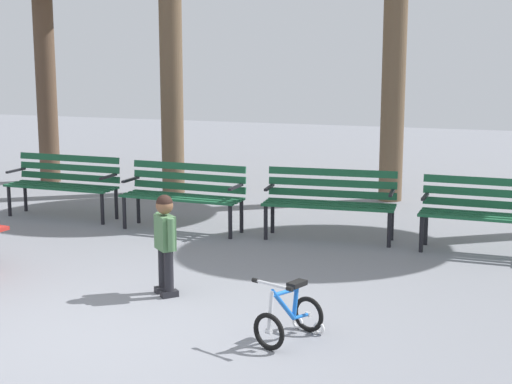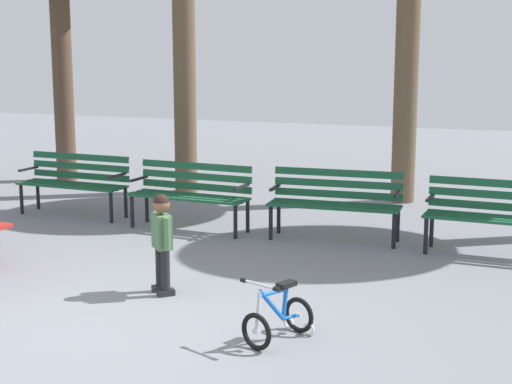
# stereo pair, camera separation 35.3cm
# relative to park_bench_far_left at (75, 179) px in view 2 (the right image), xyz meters

# --- Properties ---
(ground) EXTENTS (36.00, 36.00, 0.00)m
(ground) POSITION_rel_park_bench_far_left_xyz_m (2.72, -3.92, -0.51)
(ground) COLOR slate
(park_bench_far_left) EXTENTS (1.61, 0.50, 0.85)m
(park_bench_far_left) POSITION_rel_park_bench_far_left_xyz_m (0.00, 0.00, 0.00)
(park_bench_far_left) COLOR #195133
(park_bench_far_left) RESTS_ON ground
(park_bench_left) EXTENTS (1.62, 0.53, 0.85)m
(park_bench_left) POSITION_rel_park_bench_far_left_xyz_m (1.90, -0.18, 0.00)
(park_bench_left) COLOR #195133
(park_bench_left) RESTS_ON ground
(park_bench_right) EXTENTS (1.63, 0.57, 0.85)m
(park_bench_right) POSITION_rel_park_bench_far_left_xyz_m (3.79, -0.05, 0.00)
(park_bench_right) COLOR #195133
(park_bench_right) RESTS_ON ground
(park_bench_far_right) EXTENTS (1.61, 0.49, 0.85)m
(park_bench_far_right) POSITION_rel_park_bench_far_left_xyz_m (5.70, -0.11, 0.00)
(park_bench_far_right) COLOR #195133
(park_bench_far_right) RESTS_ON ground
(child_standing) EXTENTS (0.29, 0.28, 0.97)m
(child_standing) POSITION_rel_park_bench_far_left_xyz_m (2.85, -2.74, 0.05)
(child_standing) COLOR black
(child_standing) RESTS_ON ground
(kids_bicycle) EXTENTS (0.52, 0.63, 0.54)m
(kids_bicycle) POSITION_rel_park_bench_far_left_xyz_m (4.29, -3.48, -0.31)
(kids_bicycle) COLOR black
(kids_bicycle) RESTS_ON ground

